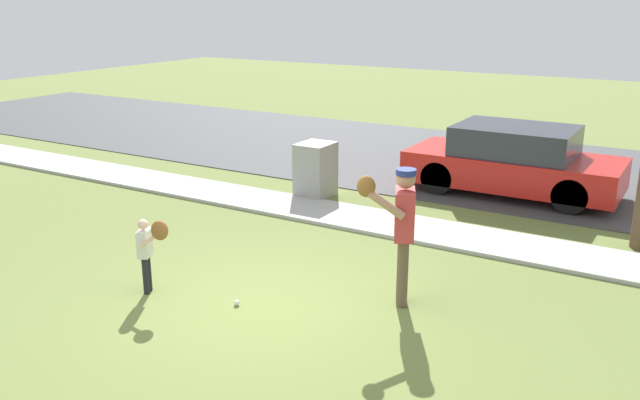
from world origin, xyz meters
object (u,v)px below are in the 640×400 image
baseball (237,303)px  utility_cabinet (316,170)px  person_adult (401,222)px  person_child (149,245)px  parked_hatchback_red (514,161)px

baseball → utility_cabinet: size_ratio=0.07×
person_adult → utility_cabinet: bearing=-71.5°
person_adult → person_child: bearing=0.4°
person_child → baseball: bearing=-11.8°
person_adult → parked_hatchback_red: (-0.16, 5.65, -0.43)m
utility_cabinet → parked_hatchback_red: bearing=33.1°
person_adult → utility_cabinet: person_adult is taller
person_child → utility_cabinet: (-0.49, 4.92, -0.15)m
person_adult → parked_hatchback_red: 5.67m
person_child → parked_hatchback_red: size_ratio=0.26×
baseball → utility_cabinet: 4.96m
person_adult → baseball: person_adult is taller
person_child → parked_hatchback_red: parked_hatchback_red is taller
person_child → baseball: 1.36m
person_adult → person_child: (-2.88, -1.36, -0.41)m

